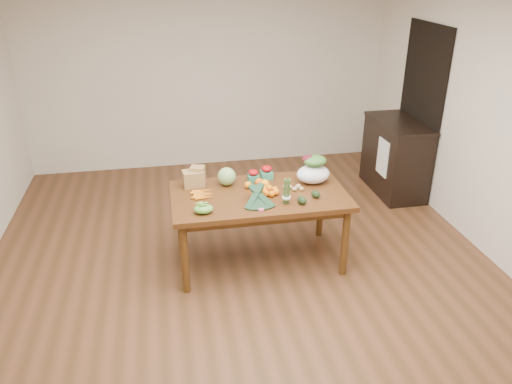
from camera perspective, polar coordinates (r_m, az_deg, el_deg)
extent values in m
plane|color=brown|center=(4.85, -1.22, -9.72)|extent=(6.00, 6.00, 0.00)
cube|color=beige|center=(7.10, -5.56, 13.54)|extent=(5.00, 0.02, 2.70)
cube|color=beige|center=(5.23, 26.93, 6.62)|extent=(0.02, 6.00, 2.70)
cube|color=#502B12|center=(4.91, 0.35, -4.12)|extent=(1.66, 0.92, 0.75)
cube|color=black|center=(6.58, 18.20, 8.77)|extent=(0.02, 1.00, 2.10)
cube|color=black|center=(6.62, 15.64, 3.88)|extent=(0.52, 1.02, 0.94)
cube|color=white|center=(6.33, 14.27, 3.85)|extent=(0.02, 0.28, 0.45)
sphere|color=#93B86A|center=(4.88, -3.37, 1.78)|extent=(0.18, 0.18, 0.18)
sphere|color=orange|center=(4.82, -0.93, 0.81)|extent=(0.07, 0.07, 0.07)
sphere|color=orange|center=(4.87, 0.35, 1.14)|extent=(0.08, 0.08, 0.08)
sphere|color=#F0A10E|center=(4.82, 1.01, 0.92)|extent=(0.09, 0.09, 0.09)
ellipsoid|color=#5D9A34|center=(4.38, -6.02, -1.94)|extent=(0.17, 0.13, 0.08)
ellipsoid|color=#D1BB79|center=(4.84, 3.35, 0.64)|extent=(0.05, 0.04, 0.04)
ellipsoid|color=tan|center=(4.78, 4.43, 0.33)|extent=(0.05, 0.05, 0.04)
ellipsoid|color=tan|center=(4.84, 4.83, 0.64)|extent=(0.06, 0.05, 0.05)
ellipsoid|color=tan|center=(4.83, 3.91, 0.58)|extent=(0.05, 0.04, 0.04)
ellipsoid|color=tan|center=(4.80, 5.23, 0.36)|extent=(0.04, 0.04, 0.04)
ellipsoid|color=black|center=(4.54, 5.27, -0.96)|extent=(0.10, 0.12, 0.07)
ellipsoid|color=black|center=(4.67, 6.82, -0.24)|extent=(0.10, 0.12, 0.07)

